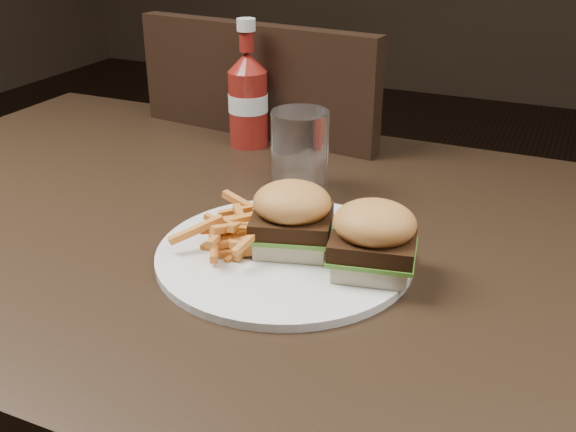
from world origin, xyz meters
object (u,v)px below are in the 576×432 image
at_px(ketchup_bottle, 248,110).
at_px(chair_far, 313,246).
at_px(tumbler, 300,156).
at_px(plate, 284,255).
at_px(dining_table, 225,229).

bearing_deg(ketchup_bottle, chair_far, 87.45).
bearing_deg(chair_far, ketchup_bottle, 93.84).
bearing_deg(tumbler, ketchup_bottle, 136.28).
bearing_deg(chair_far, plate, 115.40).
bearing_deg(plate, tumbler, 108.17).
xyz_separation_m(ketchup_bottle, tumbler, (0.16, -0.15, -0.01)).
distance_m(chair_far, ketchup_bottle, 0.46).
height_order(plate, ketchup_bottle, ketchup_bottle).
bearing_deg(ketchup_bottle, dining_table, -69.42).
relative_size(ketchup_bottle, tumbler, 1.02).
bearing_deg(dining_table, plate, -30.95).
distance_m(dining_table, chair_far, 0.61).
distance_m(plate, ketchup_bottle, 0.40).
xyz_separation_m(chair_far, plate, (0.21, -0.60, 0.33)).
distance_m(plate, tumbler, 0.20).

